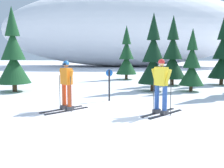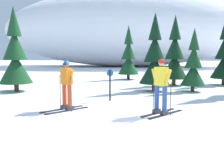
% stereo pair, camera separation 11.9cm
% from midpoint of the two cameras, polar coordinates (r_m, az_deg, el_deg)
% --- Properties ---
extents(ground_plane, '(120.00, 120.00, 0.00)m').
position_cam_midpoint_polar(ground_plane, '(7.89, 0.27, -7.59)').
color(ground_plane, white).
extents(skier_yellow_jacket, '(1.45, 1.59, 1.79)m').
position_cam_midpoint_polar(skier_yellow_jacket, '(8.36, 11.22, -0.44)').
color(skier_yellow_jacket, black).
rests_on(skier_yellow_jacket, ground).
extents(skier_orange_jacket, '(1.46, 1.55, 1.72)m').
position_cam_midpoint_polar(skier_orange_jacket, '(8.99, -9.65, -0.09)').
color(skier_orange_jacket, black).
rests_on(skier_orange_jacket, ground).
extents(pine_tree_far_left, '(1.67, 1.67, 4.31)m').
position_cam_midpoint_polar(pine_tree_far_left, '(14.04, -20.41, 5.77)').
color(pine_tree_far_left, '#47301E').
rests_on(pine_tree_far_left, ground).
extents(pine_tree_left, '(1.54, 1.54, 4.00)m').
position_cam_midpoint_polar(pine_tree_left, '(19.29, 3.85, 5.98)').
color(pine_tree_left, '#47301E').
rests_on(pine_tree_left, ground).
extents(pine_tree_center_left, '(1.55, 1.55, 4.02)m').
position_cam_midpoint_polar(pine_tree_center_left, '(13.49, 9.65, 5.56)').
color(pine_tree_center_left, '#47301E').
rests_on(pine_tree_center_left, ground).
extents(pine_tree_center, '(1.63, 1.63, 4.23)m').
position_cam_midpoint_polar(pine_tree_center, '(16.18, 13.87, 5.97)').
color(pine_tree_center, '#47301E').
rests_on(pine_tree_center, ground).
extents(pine_tree_center_right, '(1.25, 1.25, 3.23)m').
position_cam_midpoint_polar(pine_tree_center_right, '(13.79, 17.80, 3.98)').
color(pine_tree_center_right, '#47301E').
rests_on(pine_tree_center_right, ground).
extents(snow_ridge_background, '(36.04, 15.37, 10.80)m').
position_cam_midpoint_polar(snow_ridge_background, '(38.32, 3.19, 12.01)').
color(snow_ridge_background, white).
rests_on(snow_ridge_background, ground).
extents(trail_marker_post, '(0.28, 0.07, 1.30)m').
position_cam_midpoint_polar(trail_marker_post, '(10.59, -0.13, 0.22)').
color(trail_marker_post, black).
rests_on(trail_marker_post, ground).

